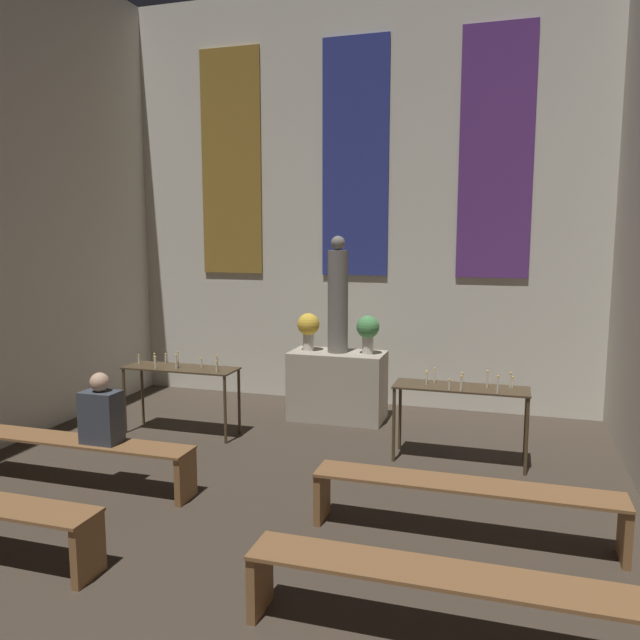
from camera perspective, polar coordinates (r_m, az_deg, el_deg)
The scene contains 11 objects.
wall_back at distance 9.05m, azimuth 3.33°, elevation 11.03°, with size 7.02×0.16×5.85m.
altar at distance 8.34m, azimuth 1.61°, elevation -6.02°, with size 1.25×0.62×0.91m.
statue at distance 8.14m, azimuth 1.64°, elevation 2.02°, with size 0.27×0.27×1.52m.
flower_vase_left at distance 8.30m, azimuth -1.07°, elevation -0.66°, with size 0.30×0.30×0.50m.
flower_vase_right at distance 8.09m, azimuth 4.40°, elevation -0.91°, with size 0.30×0.30×0.50m.
candle_rack_left at distance 7.87m, azimuth -12.59°, elevation -4.99°, with size 1.42×0.45×1.04m.
candle_rack_right at distance 6.90m, azimuth 12.75°, elevation -6.82°, with size 1.42×0.45×1.02m.
pew_third_right at distance 4.09m, azimuth 11.49°, elevation -23.12°, with size 2.44×0.36×0.47m.
pew_back_left at distance 6.66m, azimuth -21.39°, elevation -11.06°, with size 2.44×0.36×0.47m.
pew_back_right at distance 5.34m, azimuth 13.00°, elevation -15.47°, with size 2.44×0.36×0.47m.
person_seated at distance 6.36m, azimuth -19.38°, elevation -8.00°, with size 0.36×0.24×0.68m.
Camera 1 is at (2.14, 0.59, 2.45)m, focal length 35.00 mm.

